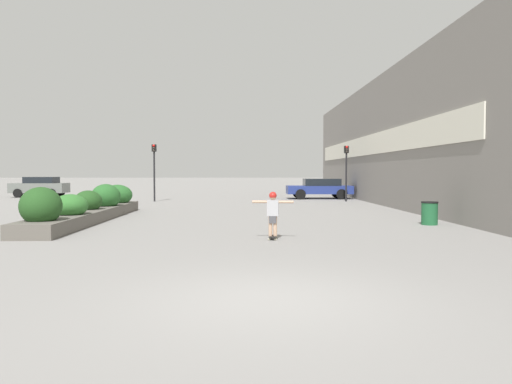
{
  "coord_description": "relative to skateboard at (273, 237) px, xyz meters",
  "views": [
    {
      "loc": [
        -0.36,
        -7.32,
        1.89
      ],
      "look_at": [
        0.2,
        17.09,
        0.89
      ],
      "focal_mm": 35.0,
      "sensor_mm": 36.0,
      "label": 1
    }
  ],
  "objects": [
    {
      "name": "car_leftmost",
      "position": [
        -16.01,
        23.57,
        0.73
      ],
      "size": [
        3.94,
        1.9,
        1.5
      ],
      "rotation": [
        0.0,
        0.0,
        1.57
      ],
      "color": "slate",
      "rests_on": "ground_plane"
    },
    {
      "name": "ground_plane",
      "position": [
        -0.43,
        -6.5,
        -0.07
      ],
      "size": [
        300.0,
        300.0,
        0.0
      ],
      "primitive_type": "plane",
      "color": "gray"
    },
    {
      "name": "skateboard",
      "position": [
        0.0,
        0.0,
        0.0
      ],
      "size": [
        0.29,
        0.58,
        0.09
      ],
      "rotation": [
        0.0,
        0.0,
        -0.13
      ],
      "color": "black",
      "rests_on": "ground_plane"
    },
    {
      "name": "car_center_left",
      "position": [
        4.46,
        20.78,
        0.69
      ],
      "size": [
        4.5,
        2.0,
        1.4
      ],
      "rotation": [
        0.0,
        0.0,
        1.57
      ],
      "color": "navy",
      "rests_on": "ground_plane"
    },
    {
      "name": "traffic_light_left",
      "position": [
        -6.5,
        17.81,
        2.38
      ],
      "size": [
        0.28,
        0.3,
        3.6
      ],
      "color": "black",
      "rests_on": "ground_plane"
    },
    {
      "name": "planter_box",
      "position": [
        -6.74,
        5.4,
        0.46
      ],
      "size": [
        1.38,
        11.12,
        1.44
      ],
      "color": "#605B54",
      "rests_on": "ground_plane"
    },
    {
      "name": "building_wall_right",
      "position": [
        7.16,
        11.6,
        3.61
      ],
      "size": [
        0.67,
        46.03,
        7.35
      ],
      "color": "gray",
      "rests_on": "ground_plane"
    },
    {
      "name": "trash_bin",
      "position": [
        5.78,
        3.68,
        0.35
      ],
      "size": [
        0.59,
        0.59,
        0.83
      ],
      "color": "#1E5B33",
      "rests_on": "ground_plane"
    },
    {
      "name": "traffic_light_right",
      "position": [
        5.64,
        17.54,
        2.33
      ],
      "size": [
        0.28,
        0.3,
        3.51
      ],
      "color": "black",
      "rests_on": "ground_plane"
    },
    {
      "name": "skateboarder",
      "position": [
        0.0,
        0.0,
        0.77
      ],
      "size": [
        1.15,
        0.22,
        1.24
      ],
      "rotation": [
        0.0,
        0.0,
        -0.13
      ],
      "color": "tan",
      "rests_on": "skateboard"
    }
  ]
}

